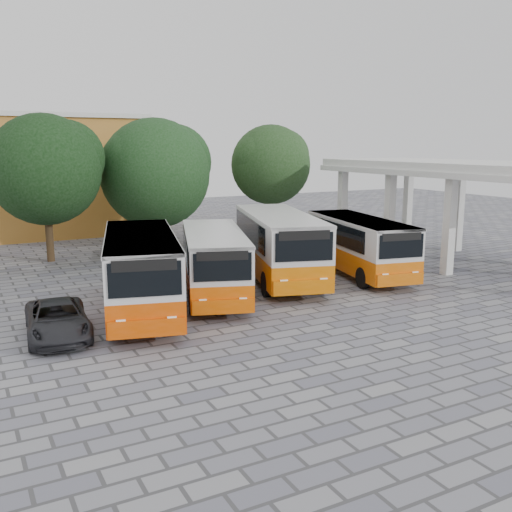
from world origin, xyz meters
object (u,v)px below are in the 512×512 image
parked_car (57,320)px  bus_far_right (360,243)px  bus_centre_left (214,259)px  bus_centre_right (279,242)px  bus_far_left (141,268)px

parked_car → bus_far_right: bearing=15.1°
bus_centre_left → parked_car: bearing=-142.0°
bus_centre_left → bus_centre_right: bearing=37.3°
parked_car → bus_centre_right: bearing=23.4°
bus_far_left → bus_far_right: bus_far_left is taller
bus_centre_left → bus_far_right: (7.85, 0.36, 0.00)m
bus_far_left → parked_car: bus_far_left is taller
bus_far_left → parked_car: 3.80m
bus_centre_right → bus_far_right: (4.01, -0.90, -0.21)m
bus_far_right → bus_centre_left: bearing=-166.1°
bus_far_right → bus_far_left: bearing=-162.6°
bus_far_right → parked_car: 14.81m
bus_far_left → bus_far_right: bearing=20.8°
bus_far_left → parked_car: size_ratio=2.08×
bus_centre_left → bus_far_right: bus_far_right is taller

